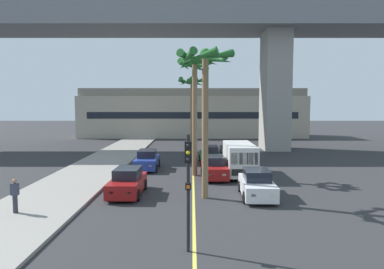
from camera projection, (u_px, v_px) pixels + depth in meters
sidewalk_left at (52, 195)px, 20.07m from camera, size 4.80×80.00×0.15m
lane_stripe_center at (191, 170)px, 28.09m from camera, size 0.14×56.00×0.01m
bridge_overpass at (199, 26)px, 39.96m from camera, size 72.30×8.00×17.78m
pier_building_backdrop at (191, 113)px, 57.42m from camera, size 35.91×8.04×7.74m
car_queue_front at (145, 160)px, 28.43m from camera, size 1.86×4.11×1.56m
car_queue_second at (255, 184)px, 19.86m from camera, size 1.95×4.16×1.56m
car_queue_third at (126, 183)px, 20.35m from camera, size 1.89×4.13×1.56m
car_queue_fourth at (213, 168)px, 25.07m from camera, size 1.91×4.14×1.56m
car_queue_fifth at (208, 155)px, 31.17m from camera, size 1.90×4.13×1.56m
car_queue_sixth at (228, 150)px, 34.98m from camera, size 1.88×4.12×1.56m
delivery_van at (238, 158)px, 25.86m from camera, size 2.16×5.25×2.36m
traffic_light_median_near at (186, 177)px, 12.22m from camera, size 0.24×0.37×4.20m
palm_tree_near_median at (190, 91)px, 36.59m from camera, size 3.06×3.21×8.18m
palm_tree_mid_median at (203, 76)px, 19.11m from camera, size 3.21×3.27×8.29m
palm_tree_far_median at (193, 80)px, 25.39m from camera, size 2.62×2.65×8.66m
pedestrian_near_crosswalk at (13, 195)px, 16.41m from camera, size 0.34×0.22×1.62m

